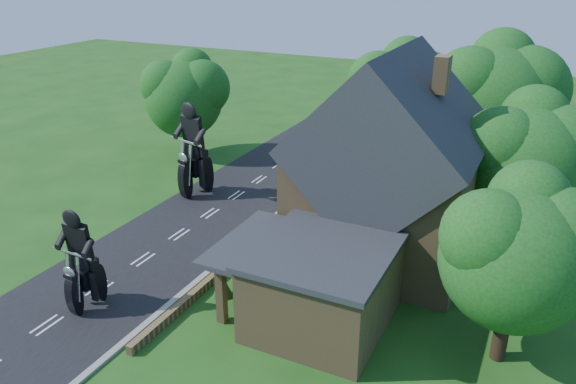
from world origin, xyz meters
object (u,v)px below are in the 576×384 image
at_px(motorcycle_lead, 87,293).
at_px(motorcycle_follow, 196,181).
at_px(house, 389,172).
at_px(annex, 320,284).
at_px(garden_wall, 267,232).

xyz_separation_m(motorcycle_lead, motorcycle_follow, (-2.91, 12.31, 0.20)).
relative_size(house, annex, 1.45).
bearing_deg(motorcycle_lead, house, -131.66).
bearing_deg(house, garden_wall, -170.83).
bearing_deg(motorcycle_lead, annex, -157.23).
bearing_deg(motorcycle_follow, annex, 159.24).
bearing_deg(house, annex, -95.24).
height_order(garden_wall, house, house).
distance_m(garden_wall, motorcycle_lead, 9.98).
bearing_deg(annex, motorcycle_follow, 144.02).
xyz_separation_m(house, annex, (-0.62, -6.80, -2.58)).
xyz_separation_m(house, motorcycle_lead, (-9.90, -10.26, -3.65)).
bearing_deg(motorcycle_follow, motorcycle_lead, 118.54).
bearing_deg(annex, motorcycle_lead, -159.55).
bearing_deg(house, motorcycle_lead, -133.97).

